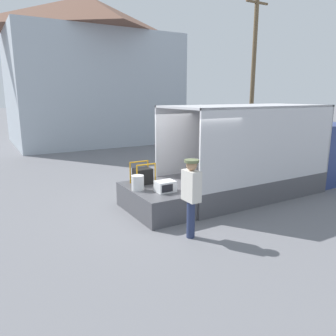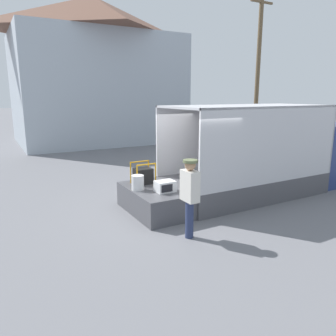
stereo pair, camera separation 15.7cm
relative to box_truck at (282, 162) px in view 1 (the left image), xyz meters
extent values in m
plane|color=slate|center=(-4.21, 0.00, -0.87)|extent=(160.00, 160.00, 0.00)
cube|color=navy|center=(1.80, 0.00, 0.17)|extent=(2.04, 2.09, 2.07)
cube|color=#4C4C51|center=(-1.71, 0.00, -0.54)|extent=(4.99, 2.27, 0.65)
cube|color=silver|center=(-1.71, 1.11, 0.84)|extent=(4.99, 0.06, 2.10)
cube|color=silver|center=(-1.71, -1.10, 0.84)|extent=(4.99, 0.06, 2.10)
cube|color=silver|center=(0.75, 0.00, 0.84)|extent=(0.06, 2.27, 2.10)
cube|color=silver|center=(-1.71, 0.00, 1.86)|extent=(4.99, 2.27, 0.06)
cylinder|color=silver|center=(-2.41, -0.66, -0.04)|extent=(0.27, 0.27, 0.34)
cube|color=#2D7F33|center=(-0.32, -0.71, -0.04)|extent=(0.44, 0.32, 0.35)
cube|color=#2D7F33|center=(-0.01, 0.01, -0.07)|extent=(0.44, 0.32, 0.29)
cube|color=#4C4C51|center=(-4.85, 0.00, -0.54)|extent=(1.28, 2.16, 0.65)
cube|color=white|center=(-4.75, -0.41, -0.07)|extent=(0.48, 0.37, 0.28)
cube|color=black|center=(-4.80, -0.60, -0.07)|extent=(0.31, 0.01, 0.19)
cube|color=black|center=(-4.91, 0.57, 0.00)|extent=(0.47, 0.38, 0.43)
cylinder|color=slate|center=(-4.72, 0.57, 0.02)|extent=(0.17, 0.21, 0.21)
cylinder|color=orange|center=(-5.18, 0.35, 0.08)|extent=(0.04, 0.04, 0.60)
cylinder|color=orange|center=(-4.63, 0.35, 0.08)|extent=(0.04, 0.04, 0.60)
cylinder|color=orange|center=(-5.18, 0.79, 0.08)|extent=(0.04, 0.04, 0.60)
cylinder|color=orange|center=(-4.63, 0.79, 0.08)|extent=(0.04, 0.04, 0.60)
cylinder|color=orange|center=(-4.91, 0.35, 0.37)|extent=(0.55, 0.04, 0.04)
cylinder|color=orange|center=(-4.91, 0.79, 0.37)|extent=(0.55, 0.04, 0.04)
cylinder|color=silver|center=(-5.29, 0.07, -0.02)|extent=(0.32, 0.32, 0.38)
cylinder|color=navy|center=(-4.92, -1.80, -0.45)|extent=(0.18, 0.18, 0.84)
cube|color=beige|center=(-4.92, -1.80, 0.30)|extent=(0.24, 0.44, 0.66)
sphere|color=tan|center=(-4.92, -1.80, 0.75)|extent=(0.23, 0.23, 0.23)
cylinder|color=#606B47|center=(-4.92, -1.80, 0.84)|extent=(0.31, 0.31, 0.06)
cube|color=#A8B2BC|center=(-1.81, 14.38, 2.51)|extent=(9.98, 7.47, 6.75)
pyramid|color=brown|center=(-1.81, 14.38, 7.06)|extent=(10.48, 7.85, 2.36)
cylinder|color=brown|center=(7.57, 9.31, 3.83)|extent=(0.28, 0.28, 9.40)
cube|color=brown|center=(7.57, 9.31, 7.93)|extent=(1.80, 0.14, 0.12)
camera|label=1|loc=(-8.71, -7.31, 2.18)|focal=35.00mm
camera|label=2|loc=(-8.57, -7.39, 2.18)|focal=35.00mm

